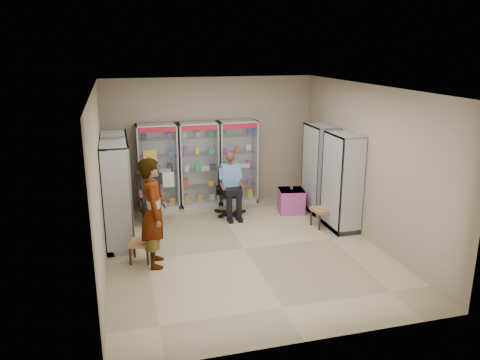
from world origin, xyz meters
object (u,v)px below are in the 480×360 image
object	(u,v)px
cabinet_back_right	(238,162)
office_chair	(230,192)
cabinet_back_mid	(199,164)
cabinet_left_far	(117,181)
cabinet_right_near	(342,182)
standing_man	(154,213)
woven_stool_a	(322,217)
wooden_chair	(151,199)
pink_trunk	(291,201)
cabinet_back_left	(158,167)
cabinet_left_near	(118,197)
cabinet_right_far	(320,169)
woven_stool_b	(141,251)
seated_shopkeeper	(230,186)

from	to	relation	value
cabinet_back_right	office_chair	size ratio (longest dim) A/B	1.86
cabinet_back_mid	cabinet_left_far	world-z (taller)	same
cabinet_right_near	standing_man	world-z (taller)	cabinet_right_near
woven_stool_a	standing_man	world-z (taller)	standing_man
cabinet_right_near	wooden_chair	bearing A→B (deg)	68.36
cabinet_right_near	pink_trunk	distance (m)	1.52
cabinet_back_left	cabinet_left_near	bearing A→B (deg)	-114.61
cabinet_back_right	office_chair	distance (m)	1.04
wooden_chair	cabinet_back_mid	bearing A→B (deg)	31.31
cabinet_back_left	cabinet_right_far	distance (m)	3.71
woven_stool_a	cabinet_back_right	bearing A→B (deg)	122.16
wooden_chair	woven_stool_b	distance (m)	2.09
cabinet_right_far	cabinet_left_near	world-z (taller)	same
cabinet_back_mid	woven_stool_b	world-z (taller)	cabinet_back_mid
seated_shopkeeper	woven_stool_b	xyz separation A→B (m)	(-2.09, -1.89, -0.50)
cabinet_left_near	wooden_chair	distance (m)	1.56
cabinet_back_left	woven_stool_b	bearing A→B (deg)	-102.21
cabinet_back_left	woven_stool_b	world-z (taller)	cabinet_back_left
cabinet_left_far	pink_trunk	world-z (taller)	cabinet_left_far
cabinet_back_mid	cabinet_right_near	bearing A→B (deg)	-40.84
pink_trunk	standing_man	xyz separation A→B (m)	(-3.25, -1.91, 0.69)
cabinet_right_near	office_chair	bearing A→B (deg)	55.62
cabinet_back_left	cabinet_right_near	bearing A→B (deg)	-32.28
pink_trunk	woven_stool_b	distance (m)	3.89
wooden_chair	standing_man	world-z (taller)	standing_man
woven_stool_b	cabinet_back_mid	bearing A→B (deg)	60.79
cabinet_back_mid	cabinet_right_far	size ratio (longest dim) A/B	1.00
cabinet_back_mid	standing_man	size ratio (longest dim) A/B	1.05
cabinet_back_mid	standing_man	bearing A→B (deg)	-113.72
wooden_chair	pink_trunk	world-z (taller)	wooden_chair
cabinet_back_mid	cabinet_left_near	xyz separation A→B (m)	(-1.88, -2.03, 0.00)
office_chair	pink_trunk	world-z (taller)	office_chair
seated_shopkeeper	woven_stool_a	bearing A→B (deg)	-34.61
standing_man	woven_stool_b	bearing A→B (deg)	54.62
office_chair	woven_stool_a	xyz separation A→B (m)	(1.71, -1.23, -0.34)
cabinet_right_far	woven_stool_b	world-z (taller)	cabinet_right_far
cabinet_back_left	cabinet_back_mid	size ratio (longest dim) A/B	1.00
woven_stool_a	cabinet_back_mid	bearing A→B (deg)	137.42
cabinet_right_near	cabinet_right_far	bearing A→B (deg)	0.00
cabinet_left_far	standing_man	size ratio (longest dim) A/B	1.05
cabinet_right_near	standing_man	bearing A→B (deg)	100.75
cabinet_right_near	woven_stool_b	size ratio (longest dim) A/B	5.25
pink_trunk	woven_stool_a	world-z (taller)	pink_trunk
cabinet_right_far	cabinet_left_far	size ratio (longest dim) A/B	1.00
cabinet_back_right	standing_man	bearing A→B (deg)	-127.22
cabinet_right_far	cabinet_left_near	size ratio (longest dim) A/B	1.00
cabinet_left_near	standing_man	xyz separation A→B (m)	(0.58, -0.94, -0.04)
pink_trunk	woven_stool_b	size ratio (longest dim) A/B	1.47
cabinet_back_left	standing_man	world-z (taller)	cabinet_back_left
cabinet_left_near	pink_trunk	world-z (taller)	cabinet_left_near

